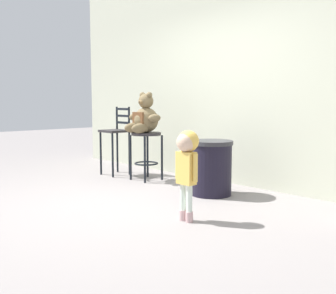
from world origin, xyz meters
TOP-DOWN VIEW (x-y plane):
  - ground_plane at (0.00, 0.00)m, footprint 24.00×24.00m
  - building_wall at (0.00, 2.07)m, footprint 6.88×0.30m
  - bar_stool_with_teddy at (-0.90, 1.21)m, footprint 0.44×0.44m
  - teddy_bear at (-0.90, 1.18)m, footprint 0.57×0.51m
  - child_walking at (0.95, 0.17)m, footprint 0.28×0.22m
  - trash_bin at (0.38, 1.19)m, footprint 0.53×0.53m
  - bar_chair_empty at (-1.56, 1.16)m, footprint 0.38×0.38m

SIDE VIEW (x-z plane):
  - ground_plane at x=0.00m, z-range 0.00..0.00m
  - trash_bin at x=0.38m, z-range 0.00..0.68m
  - bar_stool_with_teddy at x=-0.90m, z-range 0.16..0.87m
  - bar_chair_empty at x=-1.56m, z-range 0.09..1.16m
  - child_walking at x=0.95m, z-range 0.20..1.08m
  - teddy_bear at x=-0.90m, z-range 0.62..1.21m
  - building_wall at x=0.00m, z-range 0.00..3.74m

